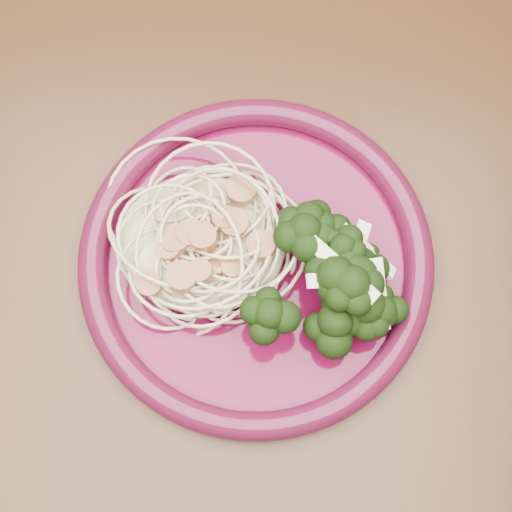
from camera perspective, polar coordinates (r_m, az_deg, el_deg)
The scene contains 6 objects.
dining_table at distance 0.68m, azimuth 5.16°, elevation -9.87°, with size 1.20×0.80×0.75m.
dinner_plate at distance 0.59m, azimuth -0.00°, elevation -0.27°, with size 0.35×0.35×0.02m.
spaghetti_pile at distance 0.59m, azimuth -4.44°, elevation 1.41°, with size 0.14×0.12×0.03m, color beige.
scallop_cluster at distance 0.55m, azimuth -4.72°, elevation 2.60°, with size 0.12×0.12×0.04m, color #AD6C40, non-canonical shape.
broccoli_pile at distance 0.56m, azimuth 5.63°, elevation -1.25°, with size 0.10×0.16×0.06m, color black.
onion_garnish at distance 0.53m, azimuth 5.98°, elevation -0.22°, with size 0.07×0.11×0.06m, color white, non-canonical shape.
Camera 1 is at (-0.05, -0.09, 1.32)m, focal length 50.00 mm.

